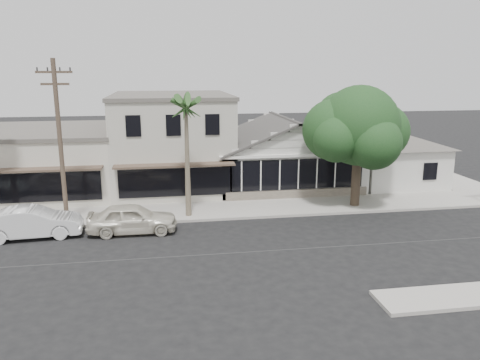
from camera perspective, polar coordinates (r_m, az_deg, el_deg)
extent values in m
plane|color=black|center=(22.37, 0.63, -8.81)|extent=(140.00, 140.00, 0.00)
cube|color=#9E9991|center=(28.75, -17.75, -4.21)|extent=(90.00, 3.50, 0.15)
cube|color=white|center=(34.70, 5.23, 1.77)|extent=(10.00, 8.00, 3.00)
cube|color=black|center=(30.83, 7.11, 0.72)|extent=(8.80, 0.10, 2.00)
cube|color=#60564C|center=(31.17, 7.03, -1.79)|extent=(9.60, 0.18, 0.70)
cube|color=white|center=(36.71, 18.13, 1.79)|extent=(6.00, 6.00, 3.00)
cube|color=#BBB5A9|center=(34.30, -8.23, 4.52)|extent=(8.00, 10.00, 6.50)
cube|color=beige|center=(35.50, -22.85, 2.01)|extent=(10.00, 10.00, 4.20)
cylinder|color=brown|center=(26.46, -21.04, 3.90)|extent=(0.24, 0.24, 9.00)
cube|color=brown|center=(26.17, -21.74, 12.13)|extent=(1.80, 0.12, 0.12)
cube|color=brown|center=(26.18, -21.63, 10.82)|extent=(1.40, 0.12, 0.12)
imported|color=beige|center=(25.32, -13.01, -4.59)|extent=(4.66, 1.94, 1.58)
imported|color=white|center=(26.25, -23.98, -4.76)|extent=(4.98, 2.10, 1.60)
cylinder|color=#4B3C2D|center=(29.88, 13.92, -0.49)|extent=(0.56, 0.56, 2.98)
sphere|color=#193E1A|center=(29.25, 14.32, 6.45)|extent=(4.85, 4.85, 4.85)
sphere|color=#193E1A|center=(30.51, 16.76, 5.68)|extent=(3.54, 3.54, 3.54)
sphere|color=#193E1A|center=(29.07, 11.28, 6.01)|extent=(3.73, 3.73, 3.73)
sphere|color=#193E1A|center=(28.25, 16.04, 4.39)|extent=(3.17, 3.17, 3.17)
sphere|color=#193E1A|center=(30.37, 12.26, 7.33)|extent=(3.36, 3.36, 3.36)
sphere|color=#193E1A|center=(30.82, 15.35, 7.94)|extent=(2.98, 2.98, 2.98)
sphere|color=#193E1A|center=(28.01, 11.69, 4.95)|extent=(2.80, 2.80, 2.80)
cone|color=#726651|center=(26.73, -6.43, 1.80)|extent=(0.35, 0.35, 6.25)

